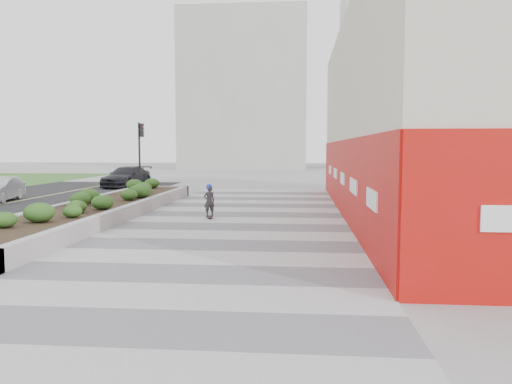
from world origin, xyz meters
TOP-DOWN VIEW (x-y plane):
  - ground at (0.00, 0.00)m, footprint 160.00×160.00m
  - walkway at (0.00, 3.00)m, footprint 8.00×36.00m
  - building at (6.98, 8.98)m, footprint 6.04×24.08m
  - planter at (-5.50, 7.00)m, footprint 3.00×18.00m
  - traffic_signal_near at (-7.23, 17.50)m, footprint 0.33×0.28m
  - distant_bldg_north_l at (-5.00, 55.00)m, footprint 16.00×12.00m
  - distant_bldg_north_r at (15.00, 60.00)m, footprint 14.00×10.00m
  - manhole_cover at (0.50, 3.00)m, footprint 0.44×0.44m
  - skateboarder at (-1.16, 7.01)m, footprint 0.51×0.75m
  - car_dark at (-9.73, 22.00)m, footprint 2.57×5.08m

SIDE VIEW (x-z plane):
  - ground at x=0.00m, z-range 0.00..0.00m
  - manhole_cover at x=0.50m, z-range 0.00..0.01m
  - walkway at x=0.00m, z-range 0.00..0.01m
  - planter at x=-5.50m, z-range -0.03..0.87m
  - skateboarder at x=-1.16m, z-range 0.01..1.33m
  - car_dark at x=-9.73m, z-range 0.00..1.41m
  - traffic_signal_near at x=-7.23m, z-range 0.66..4.86m
  - building at x=6.98m, z-range -0.02..7.98m
  - distant_bldg_north_l at x=-5.00m, z-range 0.00..20.00m
  - distant_bldg_north_r at x=15.00m, z-range 0.00..24.00m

